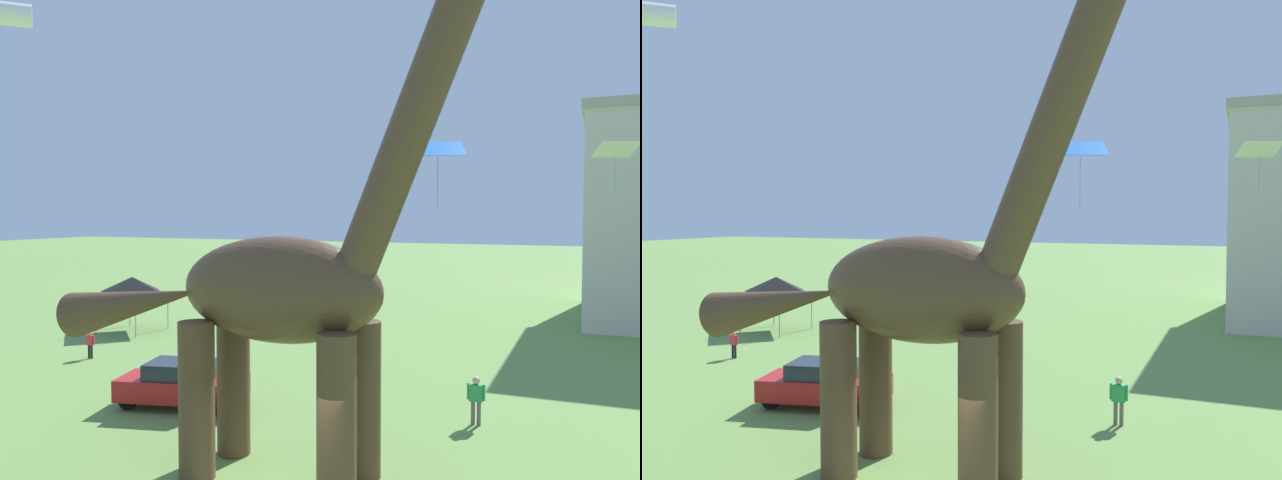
% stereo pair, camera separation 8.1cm
% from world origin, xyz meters
% --- Properties ---
extents(dinosaur_sculpture, '(12.30, 2.61, 12.86)m').
position_xyz_m(dinosaur_sculpture, '(-1.01, 2.45, 4.65)').
color(dinosaur_sculpture, '#513823').
rests_on(dinosaur_sculpture, ground_plane).
extents(parked_sedan_left, '(4.51, 2.77, 1.55)m').
position_xyz_m(parked_sedan_left, '(-6.50, 6.09, 0.81)').
color(parked_sedan_left, red).
rests_on(parked_sedan_left, ground_plane).
extents(person_near_flyer, '(0.46, 0.20, 1.24)m').
position_xyz_m(person_near_flyer, '(-14.56, 10.28, 0.75)').
color(person_near_flyer, black).
rests_on(person_near_flyer, ground_plane).
extents(person_vendor_side, '(0.56, 0.25, 1.50)m').
position_xyz_m(person_vendor_side, '(2.80, 8.29, 0.91)').
color(person_vendor_side, '#6B6056').
rests_on(person_vendor_side, ground_plane).
extents(festival_canopy_tent, '(3.15, 3.15, 3.00)m').
position_xyz_m(festival_canopy_tent, '(-17.19, 16.19, 2.54)').
color(festival_canopy_tent, '#B2B2B7').
rests_on(festival_canopy_tent, ground_plane).
extents(kite_near_low, '(1.56, 1.34, 1.74)m').
position_xyz_m(kite_near_low, '(6.64, 12.04, 8.61)').
color(kite_near_low, white).
extents(kite_far_right, '(1.78, 1.52, 1.98)m').
position_xyz_m(kite_far_right, '(1.81, 7.19, 8.40)').
color(kite_far_right, '#287AE5').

